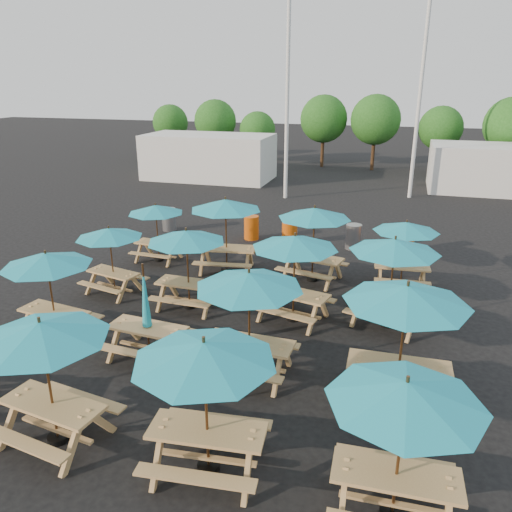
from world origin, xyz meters
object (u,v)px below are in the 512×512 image
(waste_bin_1, at_px, (251,228))
(waste_bin_2, at_px, (290,232))
(picnic_unit_3, at_px, (156,212))
(picnic_unit_14, at_px, (394,250))
(waste_bin_4, at_px, (406,240))
(picnic_unit_7, at_px, (226,208))
(picnic_unit_4, at_px, (42,338))
(picnic_unit_11, at_px, (314,217))
(picnic_unit_9, at_px, (249,286))
(picnic_unit_13, at_px, (406,301))
(picnic_unit_8, at_px, (204,359))
(picnic_unit_5, at_px, (147,320))
(picnic_unit_2, at_px, (109,236))
(picnic_unit_1, at_px, (47,264))
(picnic_unit_15, at_px, (406,230))
(picnic_unit_6, at_px, (186,240))
(waste_bin_0, at_px, (169,219))
(picnic_unit_10, at_px, (295,247))
(picnic_unit_12, at_px, (405,400))
(waste_bin_3, at_px, (353,237))

(waste_bin_1, relative_size, waste_bin_2, 1.00)
(picnic_unit_3, distance_m, waste_bin_1, 4.36)
(picnic_unit_14, distance_m, waste_bin_4, 6.50)
(picnic_unit_7, distance_m, picnic_unit_14, 5.97)
(picnic_unit_4, relative_size, waste_bin_2, 2.69)
(picnic_unit_3, relative_size, picnic_unit_4, 0.80)
(picnic_unit_11, bearing_deg, picnic_unit_9, -79.82)
(picnic_unit_4, distance_m, picnic_unit_13, 6.49)
(picnic_unit_8, height_order, picnic_unit_13, picnic_unit_13)
(picnic_unit_3, bearing_deg, picnic_unit_4, -71.07)
(waste_bin_2, xyz_separation_m, waste_bin_4, (4.38, 0.31, 0.00))
(picnic_unit_8, bearing_deg, picnic_unit_5, 126.29)
(picnic_unit_2, xyz_separation_m, waste_bin_2, (4.04, 6.12, -1.32))
(picnic_unit_11, bearing_deg, picnic_unit_1, -120.95)
(waste_bin_1, xyz_separation_m, waste_bin_2, (1.62, -0.22, 0.00))
(picnic_unit_2, xyz_separation_m, picnic_unit_15, (8.31, 2.95, 0.04))
(picnic_unit_6, bearing_deg, waste_bin_1, 92.88)
(waste_bin_0, bearing_deg, waste_bin_1, -2.86)
(picnic_unit_9, height_order, picnic_unit_10, picnic_unit_9)
(picnic_unit_4, bearing_deg, waste_bin_4, 73.50)
(picnic_unit_3, bearing_deg, picnic_unit_15, 3.02)
(picnic_unit_12, bearing_deg, picnic_unit_9, 134.52)
(picnic_unit_12, height_order, waste_bin_0, picnic_unit_12)
(picnic_unit_12, relative_size, picnic_unit_14, 0.82)
(waste_bin_4, bearing_deg, picnic_unit_2, -142.63)
(picnic_unit_8, xyz_separation_m, waste_bin_1, (-2.98, 12.32, -1.63))
(picnic_unit_4, height_order, picnic_unit_6, picnic_unit_4)
(waste_bin_3, bearing_deg, picnic_unit_10, -98.12)
(picnic_unit_10, relative_size, picnic_unit_11, 0.99)
(picnic_unit_1, distance_m, picnic_unit_10, 6.07)
(waste_bin_4, bearing_deg, waste_bin_1, -179.12)
(picnic_unit_8, bearing_deg, picnic_unit_13, 38.18)
(picnic_unit_3, distance_m, picnic_unit_13, 10.39)
(picnic_unit_8, distance_m, waste_bin_1, 12.78)
(picnic_unit_4, height_order, waste_bin_3, picnic_unit_4)
(picnic_unit_6, relative_size, picnic_unit_8, 0.92)
(picnic_unit_7, xyz_separation_m, picnic_unit_9, (2.58, -5.80, -0.05))
(picnic_unit_3, height_order, picnic_unit_12, picnic_unit_12)
(picnic_unit_10, xyz_separation_m, waste_bin_2, (-1.53, 6.33, -1.60))
(picnic_unit_8, height_order, waste_bin_3, picnic_unit_8)
(picnic_unit_3, distance_m, picnic_unit_5, 6.65)
(picnic_unit_12, bearing_deg, waste_bin_2, 107.74)
(picnic_unit_5, height_order, waste_bin_3, picnic_unit_5)
(picnic_unit_1, relative_size, picnic_unit_12, 1.03)
(picnic_unit_2, relative_size, picnic_unit_9, 0.96)
(waste_bin_3, bearing_deg, picnic_unit_12, -81.37)
(picnic_unit_12, bearing_deg, picnic_unit_3, 131.02)
(waste_bin_3, relative_size, waste_bin_4, 1.00)
(picnic_unit_9, distance_m, picnic_unit_10, 2.89)
(picnic_unit_7, distance_m, picnic_unit_10, 4.14)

